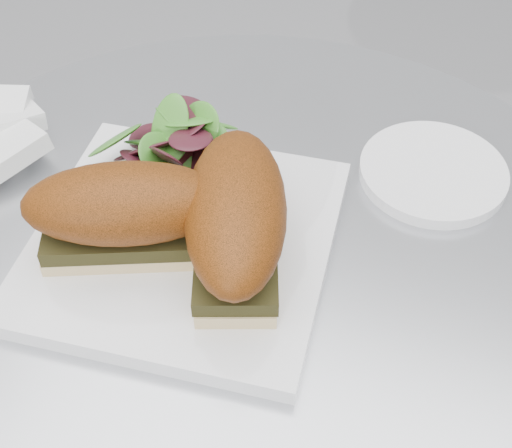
{
  "coord_description": "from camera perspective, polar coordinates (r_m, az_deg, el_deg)",
  "views": [
    {
      "loc": [
        0.13,
        -0.35,
        1.19
      ],
      "look_at": [
        0.01,
        0.02,
        0.77
      ],
      "focal_mm": 50.0,
      "sensor_mm": 36.0,
      "label": 1
    }
  ],
  "objects": [
    {
      "name": "sandwich_right",
      "position": [
        0.55,
        -1.6,
        0.58
      ],
      "size": [
        0.13,
        0.19,
        0.08
      ],
      "rotation": [
        0.0,
        0.0,
        -1.24
      ],
      "color": "beige",
      "rests_on": "plate"
    },
    {
      "name": "saucer",
      "position": [
        0.68,
        13.98,
        4.04
      ],
      "size": [
        0.14,
        0.14,
        0.01
      ],
      "primitive_type": "cylinder",
      "color": "white",
      "rests_on": "table"
    },
    {
      "name": "table",
      "position": [
        0.8,
        -0.77,
        -14.64
      ],
      "size": [
        0.7,
        0.7,
        0.73
      ],
      "color": "silver",
      "rests_on": "ground"
    },
    {
      "name": "plate",
      "position": [
        0.6,
        -5.83,
        -1.42
      ],
      "size": [
        0.26,
        0.26,
        0.02
      ],
      "primitive_type": "cube",
      "rotation": [
        0.0,
        0.0,
        0.08
      ],
      "color": "white",
      "rests_on": "table"
    },
    {
      "name": "sandwich_left",
      "position": [
        0.56,
        -10.32,
        1.01
      ],
      "size": [
        0.18,
        0.13,
        0.08
      ],
      "rotation": [
        0.0,
        0.0,
        0.38
      ],
      "color": "beige",
      "rests_on": "plate"
    },
    {
      "name": "salad",
      "position": [
        0.64,
        -7.3,
        6.19
      ],
      "size": [
        0.11,
        0.11,
        0.05
      ],
      "primitive_type": null,
      "color": "#559A32",
      "rests_on": "plate"
    }
  ]
}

